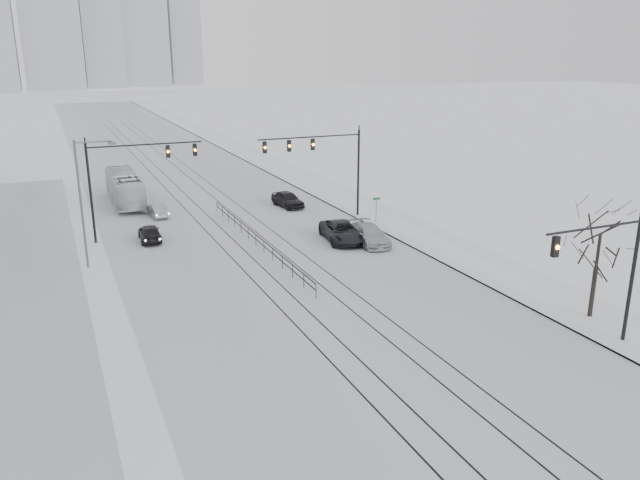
{
  "coord_description": "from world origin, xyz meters",
  "views": [
    {
      "loc": [
        -14.13,
        -14.97,
        14.62
      ],
      "look_at": [
        1.02,
        19.73,
        3.2
      ],
      "focal_mm": 35.0,
      "sensor_mm": 36.0,
      "label": 1
    }
  ],
  "objects_px": {
    "sedan_sb_outer": "(158,210)",
    "bare_tree": "(599,244)",
    "sedan_nb_front": "(342,232)",
    "traffic_mast_near": "(611,264)",
    "box_truck": "(125,188)",
    "sedan_nb_far": "(288,199)",
    "sedan_sb_inner": "(150,233)",
    "sedan_nb_right": "(370,235)"
  },
  "relations": [
    {
      "from": "sedan_sb_inner",
      "to": "box_truck",
      "type": "xyz_separation_m",
      "value": [
        -0.14,
        14.35,
        0.89
      ]
    },
    {
      "from": "sedan_nb_front",
      "to": "box_truck",
      "type": "height_order",
      "value": "box_truck"
    },
    {
      "from": "sedan_sb_outer",
      "to": "bare_tree",
      "type": "bearing_deg",
      "value": 115.83
    },
    {
      "from": "sedan_sb_inner",
      "to": "sedan_sb_outer",
      "type": "bearing_deg",
      "value": -101.28
    },
    {
      "from": "sedan_sb_outer",
      "to": "sedan_nb_far",
      "type": "xyz_separation_m",
      "value": [
        12.4,
        -1.24,
        0.15
      ]
    },
    {
      "from": "bare_tree",
      "to": "sedan_nb_front",
      "type": "distance_m",
      "value": 20.86
    },
    {
      "from": "sedan_sb_outer",
      "to": "box_truck",
      "type": "height_order",
      "value": "box_truck"
    },
    {
      "from": "sedan_sb_outer",
      "to": "sedan_nb_far",
      "type": "relative_size",
      "value": 0.83
    },
    {
      "from": "bare_tree",
      "to": "sedan_sb_inner",
      "type": "height_order",
      "value": "bare_tree"
    },
    {
      "from": "sedan_nb_front",
      "to": "sedan_nb_far",
      "type": "xyz_separation_m",
      "value": [
        0.12,
        12.61,
        -0.02
      ]
    },
    {
      "from": "bare_tree",
      "to": "sedan_sb_outer",
      "type": "xyz_separation_m",
      "value": [
        -18.72,
        33.33,
        -3.88
      ]
    },
    {
      "from": "sedan_sb_inner",
      "to": "sedan_sb_outer",
      "type": "xyz_separation_m",
      "value": [
        1.91,
        7.68,
        -0.08
      ]
    },
    {
      "from": "bare_tree",
      "to": "sedan_nb_right",
      "type": "relative_size",
      "value": 1.19
    },
    {
      "from": "sedan_sb_inner",
      "to": "bare_tree",
      "type": "bearing_deg",
      "value": 131.46
    },
    {
      "from": "bare_tree",
      "to": "sedan_nb_far",
      "type": "bearing_deg",
      "value": 101.14
    },
    {
      "from": "traffic_mast_near",
      "to": "box_truck",
      "type": "bearing_deg",
      "value": 113.11
    },
    {
      "from": "sedan_sb_inner",
      "to": "box_truck",
      "type": "distance_m",
      "value": 14.38
    },
    {
      "from": "traffic_mast_near",
      "to": "bare_tree",
      "type": "bearing_deg",
      "value": 51.24
    },
    {
      "from": "traffic_mast_near",
      "to": "sedan_nb_right",
      "type": "relative_size",
      "value": 1.36
    },
    {
      "from": "bare_tree",
      "to": "sedan_nb_front",
      "type": "bearing_deg",
      "value": 108.29
    },
    {
      "from": "bare_tree",
      "to": "sedan_nb_far",
      "type": "distance_m",
      "value": 32.92
    },
    {
      "from": "traffic_mast_near",
      "to": "bare_tree",
      "type": "distance_m",
      "value": 3.85
    },
    {
      "from": "bare_tree",
      "to": "sedan_sb_outer",
      "type": "height_order",
      "value": "bare_tree"
    },
    {
      "from": "box_truck",
      "to": "sedan_nb_front",
      "type": "bearing_deg",
      "value": 125.14
    },
    {
      "from": "sedan_nb_front",
      "to": "sedan_nb_far",
      "type": "bearing_deg",
      "value": 97.72
    },
    {
      "from": "sedan_sb_inner",
      "to": "sedan_nb_right",
      "type": "relative_size",
      "value": 0.79
    },
    {
      "from": "traffic_mast_near",
      "to": "box_truck",
      "type": "relative_size",
      "value": 0.62
    },
    {
      "from": "bare_tree",
      "to": "box_truck",
      "type": "xyz_separation_m",
      "value": [
        -20.76,
        40.01,
        -2.91
      ]
    },
    {
      "from": "sedan_sb_outer",
      "to": "sedan_nb_far",
      "type": "bearing_deg",
      "value": 170.8
    },
    {
      "from": "sedan_sb_inner",
      "to": "sedan_nb_far",
      "type": "height_order",
      "value": "sedan_nb_far"
    },
    {
      "from": "sedan_nb_far",
      "to": "sedan_nb_front",
      "type": "bearing_deg",
      "value": -97.72
    },
    {
      "from": "sedan_nb_far",
      "to": "sedan_sb_outer",
      "type": "bearing_deg",
      "value": 167.11
    },
    {
      "from": "bare_tree",
      "to": "traffic_mast_near",
      "type": "bearing_deg",
      "value": -128.76
    },
    {
      "from": "traffic_mast_near",
      "to": "sedan_nb_far",
      "type": "bearing_deg",
      "value": 96.36
    },
    {
      "from": "sedan_nb_far",
      "to": "sedan_sb_inner",
      "type": "bearing_deg",
      "value": -162.95
    },
    {
      "from": "sedan_sb_inner",
      "to": "sedan_nb_right",
      "type": "distance_m",
      "value": 17.69
    },
    {
      "from": "sedan_nb_right",
      "to": "box_truck",
      "type": "relative_size",
      "value": 0.45
    },
    {
      "from": "bare_tree",
      "to": "sedan_nb_far",
      "type": "xyz_separation_m",
      "value": [
        -6.32,
        32.09,
        -3.73
      ]
    },
    {
      "from": "traffic_mast_near",
      "to": "sedan_nb_right",
      "type": "xyz_separation_m",
      "value": [
        -2.31,
        20.92,
        -3.82
      ]
    },
    {
      "from": "sedan_nb_front",
      "to": "sedan_nb_right",
      "type": "xyz_separation_m",
      "value": [
        1.72,
        -1.57,
        -0.04
      ]
    },
    {
      "from": "sedan_sb_inner",
      "to": "box_truck",
      "type": "bearing_deg",
      "value": -86.77
    },
    {
      "from": "sedan_sb_outer",
      "to": "box_truck",
      "type": "xyz_separation_m",
      "value": [
        -2.05,
        6.67,
        0.97
      ]
    }
  ]
}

